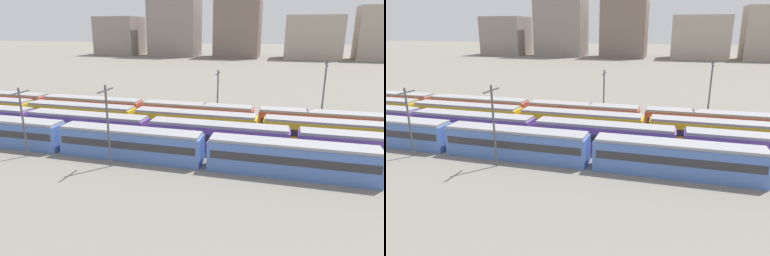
% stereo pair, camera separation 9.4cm
% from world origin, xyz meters
% --- Properties ---
extents(train_track_0, '(74.70, 3.06, 3.75)m').
position_xyz_m(train_track_0, '(19.62, 0.00, 1.90)').
color(train_track_0, '#4C70BC').
rests_on(train_track_0, ground_plane).
extents(train_track_1, '(112.50, 3.06, 3.75)m').
position_xyz_m(train_track_1, '(48.30, 5.20, 1.90)').
color(train_track_1, '#6B429E').
rests_on(train_track_1, ground_plane).
extents(train_track_2, '(112.50, 3.06, 3.75)m').
position_xyz_m(train_track_2, '(43.88, 10.40, 1.90)').
color(train_track_2, yellow).
rests_on(train_track_2, ground_plane).
extents(train_track_3, '(112.50, 3.06, 3.75)m').
position_xyz_m(train_track_3, '(42.85, 15.60, 1.90)').
color(train_track_3, '#BC4C38').
rests_on(train_track_3, ground_plane).
extents(catenary_pole_0, '(0.24, 3.20, 8.63)m').
position_xyz_m(catenary_pole_0, '(16.35, -2.90, 4.84)').
color(catenary_pole_0, '#4C4C51').
rests_on(catenary_pole_0, ground_plane).
extents(catenary_pole_1, '(0.24, 3.20, 8.87)m').
position_xyz_m(catenary_pole_1, '(36.17, 18.59, 4.96)').
color(catenary_pole_1, '#4C4C51').
rests_on(catenary_pole_1, ground_plane).
extents(catenary_pole_2, '(0.24, 3.20, 9.50)m').
position_xyz_m(catenary_pole_2, '(27.94, -3.05, 5.29)').
color(catenary_pole_2, '#4C4C51').
rests_on(catenary_pole_2, ground_plane).
extents(catenary_pole_3, '(0.24, 3.20, 10.76)m').
position_xyz_m(catenary_pole_3, '(52.54, 18.54, 5.94)').
color(catenary_pole_3, '#4C4C51').
rests_on(catenary_pole_3, ground_plane).
extents(distant_building_0, '(23.61, 21.12, 21.34)m').
position_xyz_m(distant_building_0, '(-48.20, 150.43, 10.67)').
color(distant_building_0, gray).
rests_on(distant_building_0, ground_plane).
extents(distant_building_1, '(26.48, 18.83, 38.93)m').
position_xyz_m(distant_building_1, '(-14.38, 150.43, 19.47)').
color(distant_building_1, gray).
rests_on(distant_building_1, ground_plane).
extents(distant_building_2, '(22.97, 21.58, 28.84)m').
position_xyz_m(distant_building_2, '(20.86, 150.43, 14.42)').
color(distant_building_2, '#7A665B').
rests_on(distant_building_2, ground_plane).
extents(distant_building_3, '(27.20, 21.65, 21.24)m').
position_xyz_m(distant_building_3, '(58.76, 150.43, 10.62)').
color(distant_building_3, '#A89989').
rests_on(distant_building_3, ground_plane).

